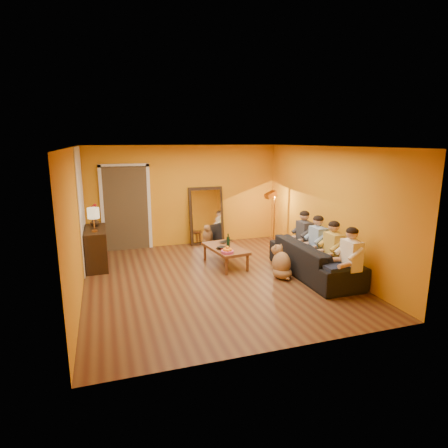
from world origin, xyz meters
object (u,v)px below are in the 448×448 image
object	(u,v)px
person_far_right	(304,238)
person_mid_right	(318,245)
person_far_left	(351,260)
tumbler	(229,243)
floor_lamp	(274,220)
wine_bottle	(228,241)
sideboard	(96,248)
laptop	(228,242)
coffee_table	(225,256)
dog	(281,261)
sofa	(314,259)
person_mid_left	(333,252)
mirror_frame	(206,216)
table_lamp	(94,220)
vase	(95,222)

from	to	relation	value
person_far_right	person_mid_right	bearing A→B (deg)	-90.00
person_far_left	tumbler	size ratio (longest dim) A/B	13.29
floor_lamp	person_far_left	xyz separation A→B (m)	(0.03, -3.12, -0.11)
person_far_right	wine_bottle	bearing A→B (deg)	165.07
person_far_left	floor_lamp	bearing A→B (deg)	90.55
sideboard	laptop	xyz separation A→B (m)	(2.88, -0.46, 0.01)
coffee_table	dog	size ratio (longest dim) A/B	1.79
sofa	person_mid_left	xyz separation A→B (m)	(0.13, -0.45, 0.27)
person_far_right	sofa	bearing A→B (deg)	-101.31
mirror_frame	person_mid_left	distance (m)	3.82
person_mid_left	person_far_right	distance (m)	1.10
coffee_table	mirror_frame	bearing A→B (deg)	78.62
table_lamp	coffee_table	xyz separation A→B (m)	(2.70, -0.51, -0.90)
sofa	dog	distance (m)	0.70
coffee_table	vase	xyz separation A→B (m)	(-2.70, 1.06, 0.74)
person_far_left	table_lamp	bearing A→B (deg)	148.82
table_lamp	dog	size ratio (longest dim) A/B	0.75
sofa	person_mid_left	world-z (taller)	person_mid_left
mirror_frame	person_mid_right	bearing A→B (deg)	-61.62
coffee_table	table_lamp	bearing A→B (deg)	160.72
floor_lamp	vase	world-z (taller)	floor_lamp
person_far_right	vase	bearing A→B (deg)	160.54
table_lamp	person_mid_left	world-z (taller)	table_lamp
table_lamp	person_far_left	xyz separation A→B (m)	(4.37, -2.64, -0.49)
person_far_left	laptop	size ratio (longest dim) A/B	3.35
floor_lamp	laptop	world-z (taller)	floor_lamp
vase	person_mid_right	bearing A→B (deg)	-25.60
sofa	person_far_left	bearing A→B (deg)	-172.59
table_lamp	person_mid_left	distance (m)	4.87
sofa	laptop	size ratio (longest dim) A/B	6.45
tumbler	person_mid_left	bearing A→B (deg)	-47.62
mirror_frame	wine_bottle	size ratio (longest dim) A/B	4.90
sideboard	wine_bottle	world-z (taller)	sideboard
coffee_table	person_mid_right	size ratio (longest dim) A/B	1.00
dog	person_mid_left	distance (m)	1.02
dog	laptop	size ratio (longest dim) A/B	1.88
sideboard	dog	distance (m)	4.00
person_far_right	wine_bottle	distance (m)	1.68
mirror_frame	person_far_left	xyz separation A→B (m)	(1.58, -4.02, -0.15)
floor_lamp	coffee_table	bearing A→B (deg)	-160.40
floor_lamp	wine_bottle	size ratio (longest dim) A/B	4.65
sofa	dog	bearing A→B (deg)	83.71
mirror_frame	laptop	bearing A→B (deg)	-86.79
mirror_frame	sideboard	xyz separation A→B (m)	(-2.79, -1.08, -0.34)
floor_lamp	dog	bearing A→B (deg)	-122.78
sideboard	dog	world-z (taller)	sideboard
coffee_table	vase	world-z (taller)	vase
person_far_right	person_far_left	bearing A→B (deg)	-90.00
floor_lamp	person_mid_left	bearing A→B (deg)	-100.76
sofa	wine_bottle	distance (m)	1.86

